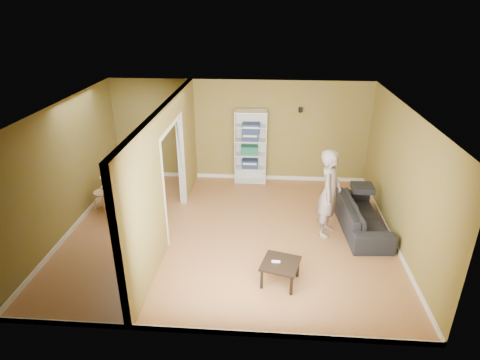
% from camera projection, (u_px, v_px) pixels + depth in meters
% --- Properties ---
extents(room_shell, '(6.50, 6.50, 6.50)m').
position_uv_depth(room_shell, '(229.00, 174.00, 7.68)').
color(room_shell, '#B16141').
rests_on(room_shell, ground).
extents(partition, '(0.22, 5.50, 2.60)m').
position_uv_depth(partition, '(167.00, 173.00, 7.76)').
color(partition, olive).
rests_on(partition, ground).
extents(wall_speaker, '(0.10, 0.10, 0.10)m').
position_uv_depth(wall_speaker, '(301.00, 110.00, 9.78)').
color(wall_speaker, black).
rests_on(wall_speaker, room_shell).
extents(sofa, '(2.10, 1.01, 0.78)m').
position_uv_depth(sofa, '(362.00, 212.00, 8.21)').
color(sofa, '#252529').
rests_on(sofa, ground).
extents(person, '(0.92, 0.82, 2.11)m').
position_uv_depth(person, '(330.00, 186.00, 7.78)').
color(person, slate).
rests_on(person, ground).
extents(bookshelf, '(0.80, 0.35, 1.89)m').
position_uv_depth(bookshelf, '(251.00, 147.00, 10.18)').
color(bookshelf, white).
rests_on(bookshelf, ground).
extents(paper_box_navy_a, '(0.41, 0.27, 0.21)m').
position_uv_depth(paper_box_navy_a, '(250.00, 164.00, 10.31)').
color(paper_box_navy_a, navy).
rests_on(paper_box_navy_a, bookshelf).
extents(paper_box_teal, '(0.42, 0.28, 0.22)m').
position_uv_depth(paper_box_teal, '(249.00, 150.00, 10.16)').
color(paper_box_teal, '#117C6D').
rests_on(paper_box_teal, bookshelf).
extents(paper_box_navy_b, '(0.41, 0.27, 0.21)m').
position_uv_depth(paper_box_navy_b, '(250.00, 136.00, 10.01)').
color(paper_box_navy_b, navy).
rests_on(paper_box_navy_b, bookshelf).
extents(paper_box_navy_c, '(0.44, 0.29, 0.23)m').
position_uv_depth(paper_box_navy_c, '(251.00, 127.00, 9.91)').
color(paper_box_navy_c, navy).
rests_on(paper_box_navy_c, bookshelf).
extents(coffee_table, '(0.59, 0.59, 0.40)m').
position_uv_depth(coffee_table, '(280.00, 265.00, 6.65)').
color(coffee_table, black).
rests_on(coffee_table, ground).
extents(game_controller, '(0.14, 0.04, 0.03)m').
position_uv_depth(game_controller, '(276.00, 262.00, 6.63)').
color(game_controller, white).
rests_on(game_controller, coffee_table).
extents(dining_table, '(1.20, 0.80, 0.75)m').
position_uv_depth(dining_table, '(133.00, 182.00, 8.87)').
color(dining_table, beige).
rests_on(dining_table, ground).
extents(chair_left, '(0.54, 0.54, 0.89)m').
position_uv_depth(chair_left, '(103.00, 191.00, 8.97)').
color(chair_left, '#D8B086').
rests_on(chair_left, ground).
extents(chair_near, '(0.55, 0.55, 1.01)m').
position_uv_depth(chair_near, '(127.00, 201.00, 8.41)').
color(chair_near, tan).
rests_on(chair_near, ground).
extents(chair_far, '(0.43, 0.43, 0.92)m').
position_uv_depth(chair_far, '(146.00, 179.00, 9.54)').
color(chair_far, tan).
rests_on(chair_far, ground).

